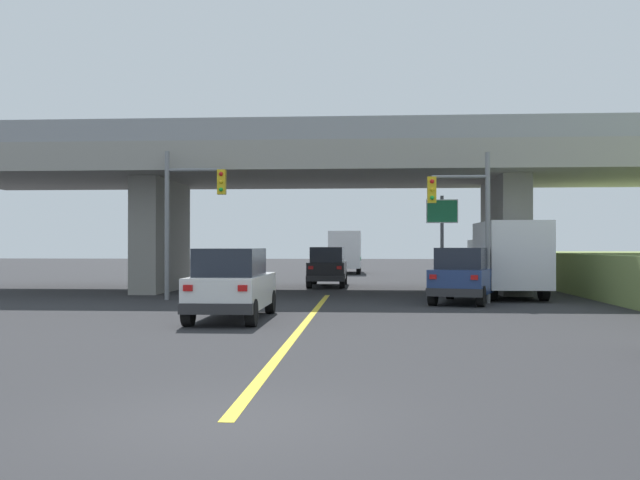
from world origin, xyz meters
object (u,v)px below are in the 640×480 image
Objects in this scene: box_truck at (507,258)px; highway_sign at (442,224)px; sedan_oncoming at (328,267)px; traffic_signal_nearside at (468,211)px; semi_truck_distant at (345,251)px; suv_crossing at (464,275)px; suv_lead at (232,284)px; traffic_signal_farside at (186,207)px.

box_truck is 2.97m from highway_sign.
traffic_signal_nearside reaches higher than sedan_oncoming.
semi_truck_distant is (-4.75, 24.18, -1.35)m from highway_sign.
suv_lead is at bearing -121.62° from suv_crossing.
traffic_signal_nearside is at bearing -79.21° from semi_truck_distant.
suv_lead is 0.72× the size of box_truck.
highway_sign is (-0.55, 3.65, -0.36)m from traffic_signal_nearside.
suv_lead is 0.83× the size of traffic_signal_farside.
traffic_signal_farside reaches higher than highway_sign.
suv_lead is 13.47m from box_truck.
suv_crossing is at bearing -79.45° from semi_truck_distant.
suv_crossing is (7.35, 6.47, -0.00)m from suv_lead.
semi_truck_distant is (0.40, 17.42, 0.64)m from sedan_oncoming.
traffic_signal_farside is 10.51m from highway_sign.
suv_lead is 1.15× the size of highway_sign.
traffic_signal_nearside reaches higher than suv_lead.
highway_sign is (-0.42, 3.59, 1.99)m from suv_crossing.
traffic_signal_nearside is (7.48, 6.41, 2.35)m from suv_lead.
box_truck is 25.77m from semi_truck_distant.
highway_sign is at bearing 168.58° from box_truck.
semi_truck_distant is at bearing 100.79° from traffic_signal_nearside.
traffic_signal_farside is at bearing 113.66° from suv_lead.
suv_crossing is at bearing 41.35° from suv_lead.
traffic_signal_nearside is at bearing -122.78° from box_truck.
box_truck is at bearing -11.42° from highway_sign.
traffic_signal_nearside is (5.70, -10.41, 2.35)m from sedan_oncoming.
suv_crossing is 11.75m from sedan_oncoming.
suv_crossing is at bearing -125.01° from box_truck.
suv_lead is 1.00× the size of suv_crossing.
suv_crossing is 0.71× the size of box_truck.
suv_lead is 0.67× the size of semi_truck_distant.
sedan_oncoming is (-7.72, 7.28, -0.58)m from box_truck.
traffic_signal_nearside reaches higher than highway_sign.
semi_truck_distant is at bearing 117.58° from suv_crossing.
box_truck is 13.04m from traffic_signal_farside.
traffic_signal_nearside reaches higher than box_truck.
traffic_signal_farside is (-10.66, 0.85, 0.23)m from traffic_signal_nearside.
traffic_signal_nearside is (-2.02, -3.13, 1.76)m from box_truck.
highway_sign reaches higher than suv_lead.
box_truck is at bearing -43.32° from sedan_oncoming.
highway_sign is (6.93, 10.06, 1.98)m from suv_lead.
traffic_signal_farside is at bearing 175.43° from traffic_signal_nearside.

